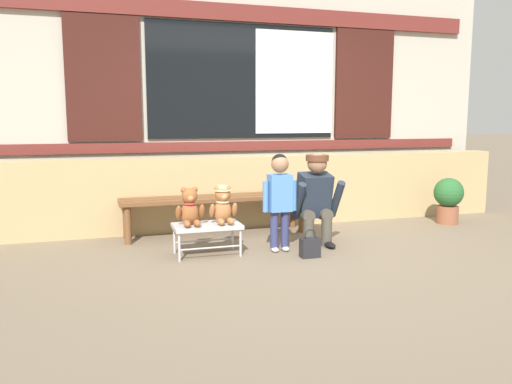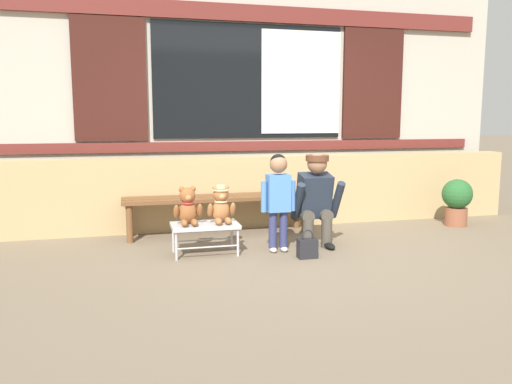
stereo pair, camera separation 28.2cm
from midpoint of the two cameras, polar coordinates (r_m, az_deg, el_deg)
ground_plane at (r=4.93m, az=3.00°, el=-7.05°), size 60.00×60.00×0.00m
brick_low_wall at (r=6.18m, az=-1.59°, el=0.09°), size 6.67×0.25×0.85m
shop_facade at (r=6.62m, az=-2.84°, el=11.47°), size 6.81×0.26×3.32m
wooden_bench_long at (r=5.70m, az=-5.88°, el=-1.16°), size 2.10×0.40×0.44m
small_display_bench at (r=4.91m, az=-7.13°, el=-3.96°), size 0.64×0.36×0.30m
teddy_bear_plain at (r=4.85m, az=-9.03°, el=-1.78°), size 0.28×0.26×0.36m
teddy_bear_with_hat at (r=4.91m, az=-5.34°, el=-1.50°), size 0.28×0.27×0.36m
child_standing at (r=4.96m, az=1.04°, el=0.04°), size 0.35×0.18×0.96m
adult_crouching at (r=5.24m, az=5.14°, el=-0.78°), size 0.50×0.49×0.95m
handbag_on_ground at (r=4.85m, az=4.37°, el=-6.16°), size 0.18×0.11×0.27m
potted_plant at (r=6.71m, az=19.53°, el=-0.62°), size 0.36×0.36×0.57m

